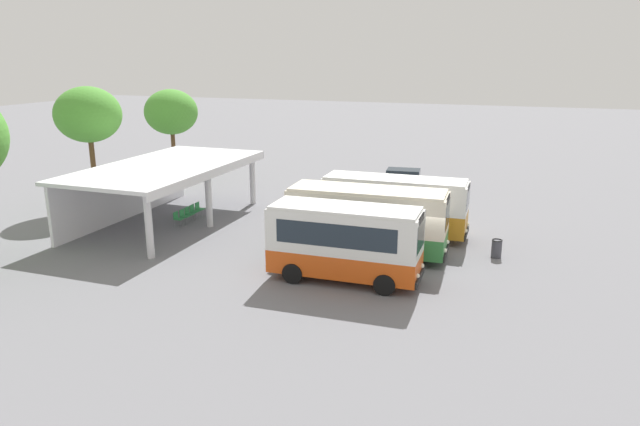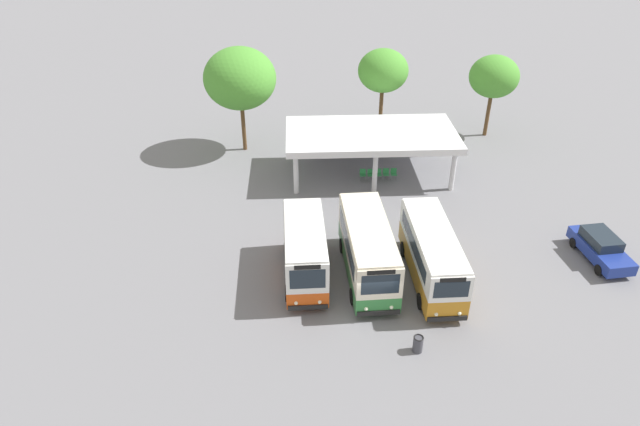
{
  "view_description": "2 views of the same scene",
  "coord_description": "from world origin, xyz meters",
  "px_view_note": "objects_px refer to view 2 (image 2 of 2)",
  "views": [
    {
      "loc": [
        -25.61,
        -3.76,
        9.43
      ],
      "look_at": [
        0.7,
        5.66,
        1.74
      ],
      "focal_mm": 32.48,
      "sensor_mm": 36.0,
      "label": 1
    },
    {
      "loc": [
        -3.61,
        -22.1,
        19.83
      ],
      "look_at": [
        -2.26,
        7.59,
        1.41
      ],
      "focal_mm": 31.61,
      "sensor_mm": 36.0,
      "label": 2
    }
  ],
  "objects_px": {
    "parked_car_flank": "(601,247)",
    "waiting_chair_middle_seat": "(378,173)",
    "litter_bin_apron": "(418,344)",
    "waiting_chair_fifth_seat": "(394,173)",
    "city_bus_second_in_row": "(368,249)",
    "waiting_chair_fourth_seat": "(386,173)",
    "city_bus_middle_cream": "(432,254)",
    "city_bus_nearest_orange": "(305,250)",
    "waiting_chair_second_from_end": "(371,174)",
    "waiting_chair_end_by_column": "(363,174)"
  },
  "relations": [
    {
      "from": "parked_car_flank",
      "to": "waiting_chair_fifth_seat",
      "type": "height_order",
      "value": "parked_car_flank"
    },
    {
      "from": "waiting_chair_end_by_column",
      "to": "waiting_chair_fourth_seat",
      "type": "distance_m",
      "value": 1.72
    },
    {
      "from": "city_bus_second_in_row",
      "to": "waiting_chair_fourth_seat",
      "type": "bearing_deg",
      "value": 76.39
    },
    {
      "from": "waiting_chair_end_by_column",
      "to": "city_bus_middle_cream",
      "type": "bearing_deg",
      "value": -78.33
    },
    {
      "from": "city_bus_nearest_orange",
      "to": "waiting_chair_second_from_end",
      "type": "xyz_separation_m",
      "value": [
        5.06,
        11.24,
        -1.29
      ]
    },
    {
      "from": "parked_car_flank",
      "to": "waiting_chair_middle_seat",
      "type": "xyz_separation_m",
      "value": [
        -11.67,
        10.34,
        -0.31
      ]
    },
    {
      "from": "waiting_chair_end_by_column",
      "to": "waiting_chair_fourth_seat",
      "type": "height_order",
      "value": "same"
    },
    {
      "from": "city_bus_second_in_row",
      "to": "parked_car_flank",
      "type": "height_order",
      "value": "city_bus_second_in_row"
    },
    {
      "from": "city_bus_middle_cream",
      "to": "litter_bin_apron",
      "type": "height_order",
      "value": "city_bus_middle_cream"
    },
    {
      "from": "city_bus_nearest_orange",
      "to": "waiting_chair_second_from_end",
      "type": "relative_size",
      "value": 7.63
    },
    {
      "from": "waiting_chair_second_from_end",
      "to": "waiting_chair_middle_seat",
      "type": "relative_size",
      "value": 1.0
    },
    {
      "from": "waiting_chair_fifth_seat",
      "to": "litter_bin_apron",
      "type": "relative_size",
      "value": 0.96
    },
    {
      "from": "city_bus_middle_cream",
      "to": "waiting_chair_middle_seat",
      "type": "distance_m",
      "value": 11.98
    },
    {
      "from": "waiting_chair_second_from_end",
      "to": "waiting_chair_fifth_seat",
      "type": "height_order",
      "value": "same"
    },
    {
      "from": "waiting_chair_fourth_seat",
      "to": "litter_bin_apron",
      "type": "xyz_separation_m",
      "value": [
        -0.99,
        -17.27,
        -0.07
      ]
    },
    {
      "from": "litter_bin_apron",
      "to": "waiting_chair_middle_seat",
      "type": "bearing_deg",
      "value": 88.63
    },
    {
      "from": "parked_car_flank",
      "to": "waiting_chair_fifth_seat",
      "type": "bearing_deg",
      "value": 135.44
    },
    {
      "from": "waiting_chair_end_by_column",
      "to": "parked_car_flank",
      "type": "bearing_deg",
      "value": -38.95
    },
    {
      "from": "city_bus_second_in_row",
      "to": "waiting_chair_second_from_end",
      "type": "bearing_deg",
      "value": 81.95
    },
    {
      "from": "waiting_chair_middle_seat",
      "to": "litter_bin_apron",
      "type": "xyz_separation_m",
      "value": [
        -0.41,
        -17.25,
        -0.07
      ]
    },
    {
      "from": "litter_bin_apron",
      "to": "waiting_chair_fourth_seat",
      "type": "bearing_deg",
      "value": 86.74
    },
    {
      "from": "parked_car_flank",
      "to": "waiting_chair_middle_seat",
      "type": "distance_m",
      "value": 15.59
    },
    {
      "from": "waiting_chair_second_from_end",
      "to": "waiting_chair_fourth_seat",
      "type": "xyz_separation_m",
      "value": [
        1.15,
        0.05,
        0.0
      ]
    },
    {
      "from": "waiting_chair_fifth_seat",
      "to": "litter_bin_apron",
      "type": "bearing_deg",
      "value": -95.16
    },
    {
      "from": "city_bus_middle_cream",
      "to": "waiting_chair_fifth_seat",
      "type": "height_order",
      "value": "city_bus_middle_cream"
    },
    {
      "from": "city_bus_middle_cream",
      "to": "waiting_chair_fifth_seat",
      "type": "xyz_separation_m",
      "value": [
        -0.15,
        11.86,
        -1.24
      ]
    },
    {
      "from": "waiting_chair_middle_seat",
      "to": "litter_bin_apron",
      "type": "bearing_deg",
      "value": -91.37
    },
    {
      "from": "city_bus_middle_cream",
      "to": "parked_car_flank",
      "type": "relative_size",
      "value": 1.7
    },
    {
      "from": "waiting_chair_end_by_column",
      "to": "waiting_chair_middle_seat",
      "type": "height_order",
      "value": "same"
    },
    {
      "from": "waiting_chair_second_from_end",
      "to": "litter_bin_apron",
      "type": "bearing_deg",
      "value": -89.46
    },
    {
      "from": "city_bus_second_in_row",
      "to": "waiting_chair_end_by_column",
      "type": "distance_m",
      "value": 11.42
    },
    {
      "from": "city_bus_middle_cream",
      "to": "waiting_chair_end_by_column",
      "type": "bearing_deg",
      "value": 101.67
    },
    {
      "from": "waiting_chair_middle_seat",
      "to": "parked_car_flank",
      "type": "bearing_deg",
      "value": -41.56
    },
    {
      "from": "parked_car_flank",
      "to": "waiting_chair_second_from_end",
      "type": "xyz_separation_m",
      "value": [
        -12.24,
        10.32,
        -0.31
      ]
    },
    {
      "from": "waiting_chair_end_by_column",
      "to": "waiting_chair_fifth_seat",
      "type": "relative_size",
      "value": 1.0
    },
    {
      "from": "waiting_chair_end_by_column",
      "to": "waiting_chair_second_from_end",
      "type": "xyz_separation_m",
      "value": [
        0.57,
        -0.04,
        0.0
      ]
    },
    {
      "from": "city_bus_middle_cream",
      "to": "waiting_chair_middle_seat",
      "type": "relative_size",
      "value": 8.98
    },
    {
      "from": "city_bus_nearest_orange",
      "to": "waiting_chair_end_by_column",
      "type": "xyz_separation_m",
      "value": [
        4.49,
        11.28,
        -1.29
      ]
    },
    {
      "from": "waiting_chair_fourth_seat",
      "to": "waiting_chair_middle_seat",
      "type": "bearing_deg",
      "value": -177.4
    },
    {
      "from": "city_bus_middle_cream",
      "to": "waiting_chair_fifth_seat",
      "type": "distance_m",
      "value": 11.92
    },
    {
      "from": "waiting_chair_middle_seat",
      "to": "waiting_chair_fifth_seat",
      "type": "relative_size",
      "value": 1.0
    },
    {
      "from": "city_bus_middle_cream",
      "to": "waiting_chair_end_by_column",
      "type": "distance_m",
      "value": 12.17
    },
    {
      "from": "city_bus_nearest_orange",
      "to": "litter_bin_apron",
      "type": "relative_size",
      "value": 7.29
    },
    {
      "from": "city_bus_second_in_row",
      "to": "city_bus_middle_cream",
      "type": "height_order",
      "value": "city_bus_second_in_row"
    },
    {
      "from": "city_bus_nearest_orange",
      "to": "waiting_chair_fourth_seat",
      "type": "height_order",
      "value": "city_bus_nearest_orange"
    },
    {
      "from": "city_bus_nearest_orange",
      "to": "city_bus_second_in_row",
      "type": "distance_m",
      "value": 3.47
    },
    {
      "from": "city_bus_nearest_orange",
      "to": "waiting_chair_middle_seat",
      "type": "xyz_separation_m",
      "value": [
        5.63,
        11.26,
        -1.29
      ]
    },
    {
      "from": "waiting_chair_end_by_column",
      "to": "litter_bin_apron",
      "type": "height_order",
      "value": "litter_bin_apron"
    },
    {
      "from": "waiting_chair_end_by_column",
      "to": "city_bus_nearest_orange",
      "type": "bearing_deg",
      "value": -111.7
    },
    {
      "from": "city_bus_nearest_orange",
      "to": "parked_car_flank",
      "type": "height_order",
      "value": "city_bus_nearest_orange"
    }
  ]
}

